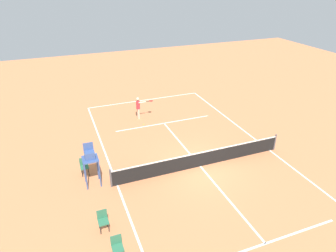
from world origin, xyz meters
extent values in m
plane|color=#D37A4C|center=(0.00, 0.00, 0.00)|extent=(60.00, 60.00, 0.00)
cube|color=white|center=(0.00, -10.91, 0.00)|extent=(9.75, 0.10, 0.01)
cube|color=white|center=(-4.87, 0.00, 0.00)|extent=(0.10, 21.82, 0.01)
cube|color=white|center=(4.87, 0.00, 0.00)|extent=(0.10, 21.82, 0.01)
cube|color=white|center=(0.00, -6.00, 0.00)|extent=(7.31, 0.10, 0.01)
cube|color=white|center=(0.00, 6.00, 0.00)|extent=(7.31, 0.10, 0.01)
cube|color=white|center=(0.00, 0.00, 0.00)|extent=(0.10, 12.00, 0.01)
cylinder|color=#4C4C51|center=(-5.17, 0.00, 0.54)|extent=(0.10, 0.10, 1.07)
cylinder|color=#4C4C51|center=(5.17, 0.00, 0.54)|extent=(0.10, 0.10, 1.07)
cube|color=black|center=(0.00, 0.00, 0.46)|extent=(10.35, 0.03, 0.91)
cube|color=white|center=(0.00, 0.00, 0.93)|extent=(10.35, 0.04, 0.06)
cylinder|color=beige|center=(1.53, -7.62, 0.40)|extent=(0.12, 0.12, 0.80)
cylinder|color=beige|center=(1.52, -7.42, 0.40)|extent=(0.12, 0.12, 0.80)
cylinder|color=red|center=(1.52, -7.52, 1.11)|extent=(0.28, 0.28, 0.62)
sphere|color=beige|center=(1.52, -7.52, 1.60)|extent=(0.23, 0.23, 0.23)
cylinder|color=beige|center=(1.53, -7.70, 1.14)|extent=(0.09, 0.09, 0.55)
cylinder|color=beige|center=(1.24, -7.34, 1.35)|extent=(0.56, 0.11, 0.09)
cylinder|color=black|center=(0.83, -7.35, 1.35)|extent=(0.26, 0.04, 0.04)
ellipsoid|color=red|center=(0.54, -7.36, 1.35)|extent=(0.33, 0.29, 0.04)
sphere|color=#CCE033|center=(1.48, -6.32, 0.03)|extent=(0.07, 0.07, 0.07)
cylinder|color=#38518C|center=(5.67, -0.22, 0.78)|extent=(0.07, 0.07, 1.55)
cylinder|color=#38518C|center=(6.37, -0.22, 0.78)|extent=(0.07, 0.07, 1.55)
cylinder|color=#38518C|center=(5.67, -0.92, 0.78)|extent=(0.07, 0.07, 1.55)
cylinder|color=#38518C|center=(6.37, -0.92, 0.78)|extent=(0.07, 0.07, 1.55)
cube|color=#38518C|center=(6.02, -0.57, 1.58)|extent=(0.80, 0.80, 0.06)
cube|color=#38518C|center=(6.02, -0.57, 1.81)|extent=(0.50, 0.44, 0.40)
cube|color=#38518C|center=(6.02, -0.77, 2.16)|extent=(0.50, 0.06, 0.50)
cylinder|color=#262626|center=(5.64, 4.28, 0.23)|extent=(0.04, 0.04, 0.45)
cylinder|color=#262626|center=(5.99, 4.28, 0.23)|extent=(0.04, 0.04, 0.45)
cube|color=#2D6B4C|center=(5.82, 4.46, 0.48)|extent=(0.44, 0.44, 0.06)
cube|color=#2D6B4C|center=(5.82, 4.24, 0.73)|extent=(0.44, 0.04, 0.44)
cylinder|color=#262626|center=(6.13, -1.42, 0.23)|extent=(0.04, 0.04, 0.45)
cylinder|color=#262626|center=(6.48, -1.42, 0.23)|extent=(0.04, 0.04, 0.45)
cylinder|color=#262626|center=(6.13, -1.77, 0.23)|extent=(0.04, 0.04, 0.45)
cylinder|color=#262626|center=(6.48, -1.77, 0.23)|extent=(0.04, 0.04, 0.45)
cube|color=#2D6B4C|center=(6.31, -1.60, 0.48)|extent=(0.44, 0.44, 0.06)
cube|color=#2D6B4C|center=(6.31, -1.82, 0.73)|extent=(0.44, 0.04, 0.44)
cylinder|color=#262626|center=(5.91, 3.03, 0.23)|extent=(0.04, 0.04, 0.45)
cylinder|color=#262626|center=(6.26, 3.03, 0.23)|extent=(0.04, 0.04, 0.45)
cylinder|color=#262626|center=(5.91, 2.68, 0.23)|extent=(0.04, 0.04, 0.45)
cylinder|color=#262626|center=(6.26, 2.68, 0.23)|extent=(0.04, 0.04, 0.45)
cube|color=#2D6B4C|center=(6.08, 2.85, 0.48)|extent=(0.44, 0.44, 0.06)
cube|color=#2D6B4C|center=(6.08, 2.63, 0.73)|extent=(0.44, 0.04, 0.44)
cube|color=white|center=(5.82, -3.00, 0.15)|extent=(0.76, 0.32, 0.30)
camera|label=1|loc=(6.99, 12.87, 10.00)|focal=32.31mm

